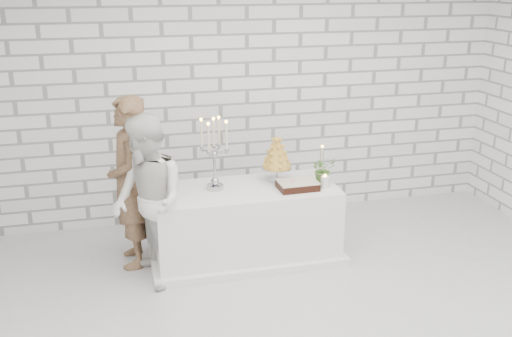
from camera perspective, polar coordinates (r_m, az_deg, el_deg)
name	(u,v)px	position (r m, az deg, el deg)	size (l,w,h in m)	color
ground	(317,327)	(5.01, 6.00, -15.10)	(6.00, 5.00, 0.01)	silver
wall_back	(247,90)	(6.69, -0.87, 7.65)	(6.00, 0.01, 3.00)	white
cake_table	(246,223)	(5.91, -1.02, -5.34)	(1.80, 0.80, 0.75)	white
groom	(129,183)	(5.76, -12.22, -1.36)	(0.62, 0.41, 1.69)	brown
bride	(148,203)	(5.36, -10.48, -3.27)	(0.78, 0.61, 1.61)	white
candelabra	(214,154)	(5.64, -4.08, 1.43)	(0.29, 0.29, 0.72)	#A3A4AE
croquembouche	(277,158)	(5.88, 2.03, 0.99)	(0.31, 0.31, 0.49)	#A77A2D
chocolate_cake	(298,185)	(5.75, 4.07, -1.60)	(0.38, 0.27, 0.08)	black
pillar_candle	(325,182)	(5.79, 6.72, -1.32)	(0.08, 0.08, 0.12)	white
extra_taper	(322,162)	(6.07, 6.42, 0.62)	(0.06, 0.06, 0.32)	beige
flowers	(323,169)	(5.92, 6.56, -0.08)	(0.25, 0.21, 0.27)	#44712F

